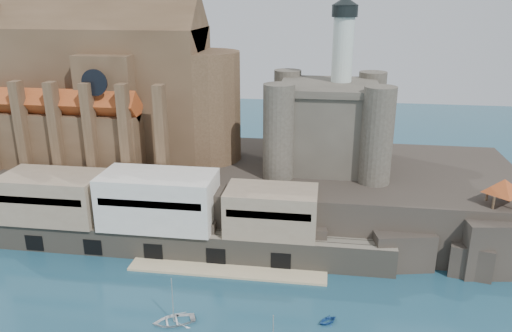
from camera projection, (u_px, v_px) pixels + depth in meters
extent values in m
cube|color=black|center=(239.00, 187.00, 94.46)|extent=(100.00, 34.00, 10.00)
cube|color=black|center=(3.00, 221.00, 84.89)|extent=(9.00, 5.00, 6.00)
cube|color=black|center=(91.00, 227.00, 82.69)|extent=(9.00, 5.00, 6.00)
cube|color=black|center=(191.00, 234.00, 80.35)|extent=(9.00, 5.00, 6.00)
cube|color=black|center=(296.00, 241.00, 78.02)|extent=(9.00, 5.00, 6.00)
cube|color=black|center=(401.00, 248.00, 75.81)|extent=(9.00, 5.00, 6.00)
cube|color=#6D6657|center=(171.00, 240.00, 80.07)|extent=(70.00, 6.00, 4.50)
cube|color=#C8B285|center=(227.00, 271.00, 75.16)|extent=(30.00, 4.00, 0.40)
cube|color=black|center=(35.00, 243.00, 80.60)|extent=(3.00, 0.40, 2.60)
cube|color=black|center=(93.00, 247.00, 79.22)|extent=(3.00, 0.40, 2.60)
cube|color=black|center=(154.00, 251.00, 77.84)|extent=(3.00, 0.40, 2.60)
cube|color=black|center=(216.00, 256.00, 76.47)|extent=(3.00, 0.40, 2.60)
cube|color=black|center=(281.00, 261.00, 75.09)|extent=(3.00, 0.40, 2.60)
cube|color=gray|center=(54.00, 196.00, 81.82)|extent=(16.00, 9.00, 7.50)
cube|color=silver|center=(159.00, 199.00, 79.18)|extent=(18.00, 9.00, 8.50)
cube|color=gray|center=(271.00, 211.00, 76.95)|extent=(14.00, 8.00, 7.00)
cube|color=#4D3724|center=(105.00, 93.00, 94.41)|extent=(38.00, 14.00, 24.00)
cube|color=#4D3724|center=(99.00, 27.00, 90.53)|extent=(38.00, 13.01, 13.01)
cylinder|color=#4D3724|center=(203.00, 106.00, 92.45)|extent=(14.00, 14.00, 20.00)
cube|color=#4D3724|center=(126.00, 104.00, 94.51)|extent=(10.00, 20.00, 20.00)
cube|color=#4D3724|center=(65.00, 141.00, 88.34)|extent=(28.00, 5.00, 10.00)
cube|color=#4D3724|center=(110.00, 117.00, 106.12)|extent=(28.00, 5.00, 10.00)
cube|color=#A1411B|center=(60.00, 104.00, 86.20)|extent=(28.00, 5.66, 5.66)
cube|color=#A1411B|center=(107.00, 86.00, 103.99)|extent=(28.00, 5.66, 5.66)
cube|color=#4D3724|center=(11.00, 80.00, 96.38)|extent=(4.00, 10.00, 28.00)
cylinder|color=black|center=(94.00, 83.00, 81.29)|extent=(4.40, 0.30, 4.40)
cube|color=#4D3724|center=(22.00, 128.00, 85.35)|extent=(1.60, 2.20, 16.00)
cube|color=#4D3724|center=(56.00, 129.00, 84.50)|extent=(1.60, 2.20, 16.00)
cube|color=#4D3724|center=(90.00, 130.00, 83.65)|extent=(1.60, 2.20, 16.00)
cube|color=#4D3724|center=(125.00, 132.00, 82.79)|extent=(1.60, 2.20, 16.00)
cube|color=#4D3724|center=(161.00, 133.00, 81.94)|extent=(1.60, 2.20, 16.00)
cube|color=#474137|center=(327.00, 128.00, 89.32)|extent=(16.00, 16.00, 14.00)
cube|color=#474137|center=(329.00, 87.00, 86.92)|extent=(17.00, 17.00, 1.20)
cylinder|color=#474137|center=(279.00, 132.00, 82.60)|extent=(5.20, 5.20, 16.00)
cylinder|color=#474137|center=(377.00, 136.00, 80.40)|extent=(5.20, 5.20, 16.00)
cylinder|color=#474137|center=(287.00, 111.00, 97.58)|extent=(5.20, 5.20, 16.00)
cylinder|color=#474137|center=(370.00, 114.00, 95.38)|extent=(5.20, 5.20, 16.00)
cylinder|color=silver|center=(343.00, 53.00, 86.71)|extent=(3.60, 3.60, 12.00)
cylinder|color=black|center=(345.00, 11.00, 84.44)|extent=(4.40, 4.40, 2.00)
cone|color=black|center=(345.00, 1.00, 83.92)|extent=(4.60, 4.60, 1.40)
cube|color=black|center=(495.00, 239.00, 75.79)|extent=(12.00, 10.00, 8.70)
cube|color=black|center=(471.00, 258.00, 74.13)|extent=(6.00, 5.00, 5.00)
cube|color=#4D3724|center=(499.00, 212.00, 74.33)|extent=(4.20, 4.20, 0.30)
cylinder|color=#4D3724|center=(493.00, 207.00, 72.59)|extent=(0.36, 0.36, 3.20)
cylinder|color=#4D3724|center=(487.00, 198.00, 75.58)|extent=(0.36, 0.36, 3.20)
cylinder|color=#4D3724|center=(509.00, 200.00, 75.14)|extent=(0.36, 0.36, 3.20)
pyramid|color=#A1411B|center=(504.00, 186.00, 72.99)|extent=(6.40, 6.40, 2.20)
imported|color=white|center=(174.00, 322.00, 63.53)|extent=(2.61, 4.00, 5.43)
imported|color=#20509A|center=(328.00, 323.00, 63.46)|extent=(2.62, 2.72, 2.72)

